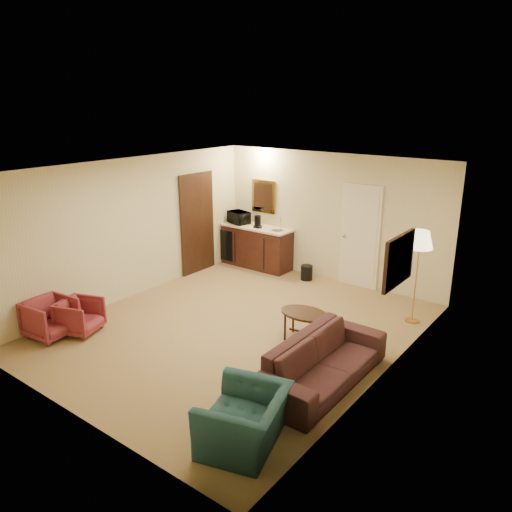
{
  "coord_description": "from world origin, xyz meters",
  "views": [
    {
      "loc": [
        4.75,
        -5.76,
        3.6
      ],
      "look_at": [
        0.01,
        0.5,
        1.12
      ],
      "focal_mm": 35.0,
      "sensor_mm": 36.0,
      "label": 1
    }
  ],
  "objects_px": {
    "coffee_table": "(304,326)",
    "sofa": "(324,354)",
    "teal_armchair": "(244,411)",
    "rose_chair_far": "(80,315)",
    "waste_bin": "(307,273)",
    "coffee_maker": "(258,222)",
    "rose_chair_near": "(50,316)",
    "wetbar_cabinet": "(257,247)",
    "floor_lamp": "(416,277)",
    "microwave": "(239,216)"
  },
  "relations": [
    {
      "from": "floor_lamp",
      "to": "waste_bin",
      "type": "relative_size",
      "value": 5.21
    },
    {
      "from": "coffee_table",
      "to": "waste_bin",
      "type": "relative_size",
      "value": 2.59
    },
    {
      "from": "rose_chair_far",
      "to": "coffee_maker",
      "type": "xyz_separation_m",
      "value": [
        0.33,
        4.29,
        0.75
      ]
    },
    {
      "from": "wetbar_cabinet",
      "to": "rose_chair_far",
      "type": "relative_size",
      "value": 2.67
    },
    {
      "from": "waste_bin",
      "to": "teal_armchair",
      "type": "bearing_deg",
      "value": -65.6
    },
    {
      "from": "rose_chair_near",
      "to": "rose_chair_far",
      "type": "height_order",
      "value": "rose_chair_near"
    },
    {
      "from": "rose_chair_near",
      "to": "rose_chair_far",
      "type": "distance_m",
      "value": 0.44
    },
    {
      "from": "wetbar_cabinet",
      "to": "microwave",
      "type": "height_order",
      "value": "microwave"
    },
    {
      "from": "wetbar_cabinet",
      "to": "sofa",
      "type": "distance_m",
      "value": 4.89
    },
    {
      "from": "wetbar_cabinet",
      "to": "rose_chair_near",
      "type": "relative_size",
      "value": 2.41
    },
    {
      "from": "floor_lamp",
      "to": "microwave",
      "type": "relative_size",
      "value": 3.23
    },
    {
      "from": "rose_chair_far",
      "to": "waste_bin",
      "type": "height_order",
      "value": "rose_chair_far"
    },
    {
      "from": "sofa",
      "to": "floor_lamp",
      "type": "distance_m",
      "value": 2.61
    },
    {
      "from": "waste_bin",
      "to": "coffee_maker",
      "type": "xyz_separation_m",
      "value": [
        -1.27,
        -0.01,
        0.9
      ]
    },
    {
      "from": "waste_bin",
      "to": "rose_chair_far",
      "type": "bearing_deg",
      "value": -110.43
    },
    {
      "from": "floor_lamp",
      "to": "rose_chair_near",
      "type": "bearing_deg",
      "value": -137.53
    },
    {
      "from": "sofa",
      "to": "coffee_maker",
      "type": "distance_m",
      "value": 4.82
    },
    {
      "from": "microwave",
      "to": "rose_chair_near",
      "type": "bearing_deg",
      "value": -74.48
    },
    {
      "from": "coffee_table",
      "to": "sofa",
      "type": "bearing_deg",
      "value": -46.72
    },
    {
      "from": "floor_lamp",
      "to": "waste_bin",
      "type": "distance_m",
      "value": 2.67
    },
    {
      "from": "waste_bin",
      "to": "coffee_maker",
      "type": "distance_m",
      "value": 1.56
    },
    {
      "from": "waste_bin",
      "to": "microwave",
      "type": "distance_m",
      "value": 2.07
    },
    {
      "from": "microwave",
      "to": "teal_armchair",
      "type": "bearing_deg",
      "value": -34.93
    },
    {
      "from": "teal_armchair",
      "to": "rose_chair_near",
      "type": "relative_size",
      "value": 1.41
    },
    {
      "from": "coffee_table",
      "to": "floor_lamp",
      "type": "height_order",
      "value": "floor_lamp"
    },
    {
      "from": "teal_armchair",
      "to": "rose_chair_far",
      "type": "bearing_deg",
      "value": -114.92
    },
    {
      "from": "rose_chair_near",
      "to": "teal_armchair",
      "type": "bearing_deg",
      "value": -99.13
    },
    {
      "from": "sofa",
      "to": "coffee_table",
      "type": "relative_size",
      "value": 2.72
    },
    {
      "from": "coffee_maker",
      "to": "waste_bin",
      "type": "bearing_deg",
      "value": 5.9
    },
    {
      "from": "wetbar_cabinet",
      "to": "waste_bin",
      "type": "relative_size",
      "value": 5.36
    },
    {
      "from": "coffee_table",
      "to": "rose_chair_far",
      "type": "bearing_deg",
      "value": -146.66
    },
    {
      "from": "waste_bin",
      "to": "microwave",
      "type": "relative_size",
      "value": 0.62
    },
    {
      "from": "teal_armchair",
      "to": "rose_chair_far",
      "type": "height_order",
      "value": "teal_armchair"
    },
    {
      "from": "wetbar_cabinet",
      "to": "teal_armchair",
      "type": "distance_m",
      "value": 6.07
    },
    {
      "from": "wetbar_cabinet",
      "to": "rose_chair_far",
      "type": "distance_m",
      "value": 4.38
    },
    {
      "from": "rose_chair_far",
      "to": "microwave",
      "type": "bearing_deg",
      "value": -16.77
    },
    {
      "from": "waste_bin",
      "to": "coffee_maker",
      "type": "height_order",
      "value": "coffee_maker"
    },
    {
      "from": "coffee_table",
      "to": "microwave",
      "type": "bearing_deg",
      "value": 143.66
    },
    {
      "from": "rose_chair_far",
      "to": "coffee_maker",
      "type": "relative_size",
      "value": 2.27
    },
    {
      "from": "sofa",
      "to": "rose_chair_near",
      "type": "bearing_deg",
      "value": 108.8
    },
    {
      "from": "wetbar_cabinet",
      "to": "sofa",
      "type": "relative_size",
      "value": 0.76
    },
    {
      "from": "floor_lamp",
      "to": "sofa",
      "type": "bearing_deg",
      "value": -95.54
    },
    {
      "from": "teal_armchair",
      "to": "rose_chair_near",
      "type": "xyz_separation_m",
      "value": [
        -4.05,
        0.2,
        -0.08
      ]
    },
    {
      "from": "teal_armchair",
      "to": "rose_chair_far",
      "type": "distance_m",
      "value": 3.84
    },
    {
      "from": "rose_chair_near",
      "to": "coffee_maker",
      "type": "distance_m",
      "value": 4.73
    },
    {
      "from": "teal_armchair",
      "to": "sofa",
      "type": "bearing_deg",
      "value": 161.6
    },
    {
      "from": "teal_armchair",
      "to": "floor_lamp",
      "type": "xyz_separation_m",
      "value": [
        0.3,
        4.18,
        0.38
      ]
    },
    {
      "from": "rose_chair_near",
      "to": "rose_chair_far",
      "type": "relative_size",
      "value": 1.11
    },
    {
      "from": "wetbar_cabinet",
      "to": "sofa",
      "type": "height_order",
      "value": "wetbar_cabinet"
    },
    {
      "from": "teal_armchair",
      "to": "rose_chair_far",
      "type": "xyz_separation_m",
      "value": [
        -3.8,
        0.55,
        -0.11
      ]
    }
  ]
}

